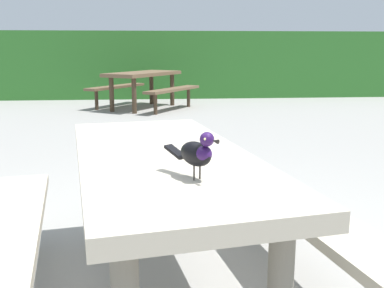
{
  "coord_description": "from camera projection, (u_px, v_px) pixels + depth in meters",
  "views": [
    {
      "loc": [
        -0.02,
        -2.0,
        1.21
      ],
      "look_at": [
        0.14,
        -0.29,
        0.84
      ],
      "focal_mm": 41.83,
      "sensor_mm": 36.0,
      "label": 1
    }
  ],
  "objects": [
    {
      "name": "bird_grackle",
      "position": [
        198.0,
        152.0,
        1.6
      ],
      "size": [
        0.19,
        0.25,
        0.18
      ],
      "color": "black",
      "rests_on": "picnic_table_foreground"
    },
    {
      "name": "hedge_wall",
      "position": [
        152.0,
        64.0,
        11.64
      ],
      "size": [
        28.0,
        1.97,
        1.62
      ],
      "primitive_type": "cube",
      "color": "#2D6B28",
      "rests_on": "ground"
    },
    {
      "name": "picnic_table_foreground",
      "position": [
        163.0,
        190.0,
        2.1
      ],
      "size": [
        1.95,
        1.98,
        0.74
      ],
      "color": "#B2A893",
      "rests_on": "ground"
    },
    {
      "name": "picnic_table_mid_left",
      "position": [
        143.0,
        81.0,
        9.1
      ],
      "size": [
        2.34,
        2.35,
        0.74
      ],
      "color": "brown",
      "rests_on": "ground"
    }
  ]
}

